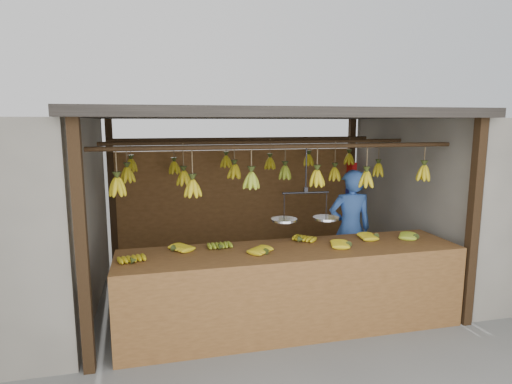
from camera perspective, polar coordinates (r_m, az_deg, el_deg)
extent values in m
plane|color=#5B5B57|center=(5.97, 0.69, -12.88)|extent=(80.00, 80.00, 0.00)
cube|color=black|center=(4.06, -22.20, -7.23)|extent=(0.10, 0.10, 2.30)
cube|color=black|center=(5.23, 26.95, -3.91)|extent=(0.10, 0.10, 2.30)
cube|color=black|center=(6.97, -18.62, -0.28)|extent=(0.10, 0.10, 2.30)
cube|color=black|center=(7.71, 12.45, 0.89)|extent=(0.10, 0.10, 2.30)
cube|color=black|center=(5.52, 0.74, 10.31)|extent=(4.30, 3.30, 0.10)
cylinder|color=black|center=(4.57, 3.85, 6.08)|extent=(4.00, 0.05, 0.05)
cylinder|color=black|center=(5.53, 0.73, 6.68)|extent=(4.00, 0.05, 0.05)
cylinder|color=black|center=(6.50, -1.46, 7.08)|extent=(4.00, 0.05, 0.05)
cube|color=brown|center=(7.12, -2.27, -1.64)|extent=(4.00, 0.06, 1.80)
cube|color=slate|center=(7.38, 28.91, -0.45)|extent=(3.00, 3.00, 2.30)
cube|color=brown|center=(4.70, 4.78, -8.00)|extent=(3.72, 0.83, 0.08)
cube|color=brown|center=(4.48, 6.42, -14.54)|extent=(3.72, 0.04, 0.90)
cube|color=black|center=(4.32, -17.36, -16.45)|extent=(0.07, 0.07, 0.82)
cube|color=black|center=(5.36, 24.59, -11.72)|extent=(0.07, 0.07, 0.82)
cube|color=black|center=(4.98, -16.83, -12.84)|extent=(0.07, 0.07, 0.82)
cube|color=black|center=(5.90, 20.21, -9.48)|extent=(0.07, 0.07, 0.82)
ellipsoid|color=gold|center=(4.34, -15.97, -8.86)|extent=(0.23, 0.28, 0.06)
ellipsoid|color=gold|center=(4.62, -10.76, -7.54)|extent=(0.30, 0.28, 0.06)
ellipsoid|color=#92A523|center=(4.63, -4.64, -7.38)|extent=(0.19, 0.25, 0.06)
ellipsoid|color=gold|center=(4.47, 1.53, -7.94)|extent=(0.29, 0.30, 0.06)
ellipsoid|color=gold|center=(4.91, 6.03, -6.40)|extent=(0.30, 0.30, 0.06)
ellipsoid|color=gold|center=(4.83, 12.21, -6.84)|extent=(0.29, 0.25, 0.06)
ellipsoid|color=gold|center=(5.24, 15.61, -5.70)|extent=(0.26, 0.21, 0.06)
ellipsoid|color=#92A523|center=(5.36, 20.58, -5.60)|extent=(0.30, 0.29, 0.06)
ellipsoid|color=gold|center=(4.43, -17.99, 0.64)|extent=(0.16, 0.16, 0.28)
ellipsoid|color=gold|center=(4.45, -8.43, 0.48)|extent=(0.16, 0.16, 0.28)
ellipsoid|color=#92A523|center=(4.51, -0.62, 1.55)|extent=(0.16, 0.16, 0.28)
ellipsoid|color=gold|center=(4.77, 8.12, 1.81)|extent=(0.16, 0.16, 0.28)
ellipsoid|color=gold|center=(5.03, 14.48, 1.61)|extent=(0.16, 0.16, 0.28)
ellipsoid|color=gold|center=(5.38, 21.44, 2.36)|extent=(0.16, 0.16, 0.28)
ellipsoid|color=gold|center=(5.39, -16.77, 2.19)|extent=(0.16, 0.16, 0.28)
ellipsoid|color=gold|center=(5.37, -9.61, 1.83)|extent=(0.16, 0.16, 0.28)
ellipsoid|color=gold|center=(5.47, -2.89, 2.74)|extent=(0.16, 0.16, 0.28)
ellipsoid|color=#92A523|center=(5.69, 3.89, 2.60)|extent=(0.16, 0.16, 0.28)
ellipsoid|color=gold|center=(5.87, 10.44, 2.38)|extent=(0.16, 0.16, 0.28)
ellipsoid|color=gold|center=(6.23, 15.96, 2.84)|extent=(0.16, 0.16, 0.28)
ellipsoid|color=gold|center=(6.41, -16.30, 3.42)|extent=(0.16, 0.16, 0.28)
ellipsoid|color=gold|center=(6.42, -10.84, 3.20)|extent=(0.16, 0.16, 0.28)
ellipsoid|color=gold|center=(6.48, -3.99, 4.07)|extent=(0.16, 0.16, 0.28)
ellipsoid|color=gold|center=(6.60, 1.87, 3.84)|extent=(0.16, 0.16, 0.28)
ellipsoid|color=gold|center=(6.80, 7.04, 4.24)|extent=(0.16, 0.16, 0.28)
ellipsoid|color=gold|center=(7.05, 12.30, 4.32)|extent=(0.16, 0.16, 0.28)
cylinder|color=black|center=(4.67, 6.70, 2.98)|extent=(0.02, 0.02, 0.51)
cylinder|color=black|center=(4.70, 6.64, -0.09)|extent=(0.52, 0.06, 0.02)
cylinder|color=silver|center=(4.70, 3.76, -3.78)|extent=(0.28, 0.28, 0.02)
cylinder|color=silver|center=(4.83, 9.31, -3.52)|extent=(0.28, 0.28, 0.02)
imported|color=#3359A5|center=(5.99, 12.43, -4.81)|extent=(0.64, 0.46, 1.63)
cube|color=red|center=(7.52, 12.60, 2.62)|extent=(0.08, 0.26, 0.34)
cube|color=#1426BF|center=(7.55, 12.53, 0.76)|extent=(0.08, 0.26, 0.34)
cube|color=#199926|center=(7.61, 12.44, -1.80)|extent=(0.08, 0.26, 0.34)
cube|color=yellow|center=(7.67, 12.37, -3.70)|extent=(0.08, 0.26, 0.34)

